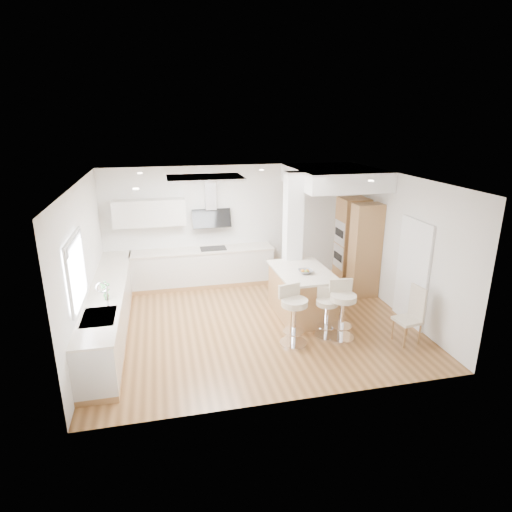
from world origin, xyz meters
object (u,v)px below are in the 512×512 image
object	(u,v)px
bar_stool_a	(294,312)
dining_chair	(412,313)
bar_stool_b	(327,310)
bar_stool_c	(342,307)
peninsula	(302,293)

from	to	relation	value
bar_stool_a	dining_chair	bearing A→B (deg)	-25.82
bar_stool_b	bar_stool_c	xyz separation A→B (m)	(0.25, -0.12, 0.10)
peninsula	dining_chair	xyz separation A→B (m)	(1.57, -1.46, 0.07)
peninsula	bar_stool_a	size ratio (longest dim) A/B	1.48
bar_stool_b	dining_chair	size ratio (longest dim) A/B	0.88
dining_chair	bar_stool_a	bearing A→B (deg)	161.55
bar_stool_b	dining_chair	distance (m)	1.50
bar_stool_b	dining_chair	world-z (taller)	dining_chair
bar_stool_a	bar_stool_c	world-z (taller)	bar_stool_c
peninsula	bar_stool_a	bearing A→B (deg)	-117.06
peninsula	bar_stool_b	xyz separation A→B (m)	(0.16, -0.94, 0.03)
peninsula	dining_chair	size ratio (longest dim) A/B	1.55
bar_stool_c	bar_stool_b	bearing A→B (deg)	158.59
bar_stool_b	dining_chair	xyz separation A→B (m)	(1.41, -0.51, 0.04)
bar_stool_b	bar_stool_c	world-z (taller)	bar_stool_c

